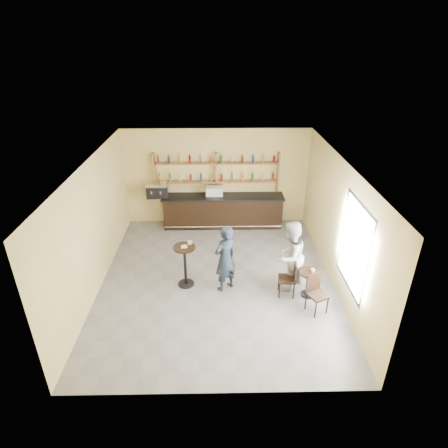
{
  "coord_description": "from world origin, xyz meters",
  "views": [
    {
      "loc": [
        0.03,
        -8.14,
        5.83
      ],
      "look_at": [
        0.2,
        0.8,
        1.25
      ],
      "focal_mm": 30.0,
      "sensor_mm": 36.0,
      "label": 1
    }
  ],
  "objects_px": {
    "bar_counter": "(223,211)",
    "chair_south": "(318,295)",
    "espresso_machine": "(157,190)",
    "man_main": "(225,259)",
    "pedestal_table": "(185,266)",
    "patron_second": "(290,256)",
    "chair_west": "(287,278)",
    "cafe_table": "(309,284)",
    "pastry_case": "(214,191)"
  },
  "relations": [
    {
      "from": "pastry_case",
      "to": "patron_second",
      "type": "distance_m",
      "value": 3.96
    },
    {
      "from": "man_main",
      "to": "cafe_table",
      "type": "xyz_separation_m",
      "value": [
        2.06,
        -0.32,
        -0.54
      ]
    },
    {
      "from": "man_main",
      "to": "chair_west",
      "type": "xyz_separation_m",
      "value": [
        1.51,
        -0.27,
        -0.42
      ]
    },
    {
      "from": "man_main",
      "to": "chair_west",
      "type": "height_order",
      "value": "man_main"
    },
    {
      "from": "pastry_case",
      "to": "chair_south",
      "type": "bearing_deg",
      "value": -64.5
    },
    {
      "from": "espresso_machine",
      "to": "patron_second",
      "type": "xyz_separation_m",
      "value": [
        3.73,
        -3.48,
        -0.39
      ]
    },
    {
      "from": "bar_counter",
      "to": "chair_west",
      "type": "bearing_deg",
      "value": -68.26
    },
    {
      "from": "bar_counter",
      "to": "chair_south",
      "type": "relative_size",
      "value": 4.21
    },
    {
      "from": "man_main",
      "to": "cafe_table",
      "type": "bearing_deg",
      "value": 131.53
    },
    {
      "from": "bar_counter",
      "to": "chair_south",
      "type": "xyz_separation_m",
      "value": [
        2.11,
        -4.43,
        -0.07
      ]
    },
    {
      "from": "chair_south",
      "to": "bar_counter",
      "type": "bearing_deg",
      "value": 88.47
    },
    {
      "from": "chair_south",
      "to": "patron_second",
      "type": "height_order",
      "value": "patron_second"
    },
    {
      "from": "espresso_machine",
      "to": "man_main",
      "type": "relative_size",
      "value": 0.38
    },
    {
      "from": "pedestal_table",
      "to": "patron_second",
      "type": "bearing_deg",
      "value": -3.29
    },
    {
      "from": "bar_counter",
      "to": "chair_west",
      "type": "height_order",
      "value": "bar_counter"
    },
    {
      "from": "pastry_case",
      "to": "chair_west",
      "type": "distance_m",
      "value": 4.25
    },
    {
      "from": "espresso_machine",
      "to": "patron_second",
      "type": "relative_size",
      "value": 0.36
    },
    {
      "from": "chair_west",
      "to": "bar_counter",
      "type": "bearing_deg",
      "value": -152.88
    },
    {
      "from": "pastry_case",
      "to": "pedestal_table",
      "type": "height_order",
      "value": "pastry_case"
    },
    {
      "from": "man_main",
      "to": "chair_south",
      "type": "bearing_deg",
      "value": 116.77
    },
    {
      "from": "chair_west",
      "to": "chair_south",
      "type": "height_order",
      "value": "chair_south"
    },
    {
      "from": "pastry_case",
      "to": "patron_second",
      "type": "bearing_deg",
      "value": -64.48
    },
    {
      "from": "cafe_table",
      "to": "bar_counter",
      "type": "bearing_deg",
      "value": 118.23
    },
    {
      "from": "espresso_machine",
      "to": "pastry_case",
      "type": "height_order",
      "value": "espresso_machine"
    },
    {
      "from": "cafe_table",
      "to": "chair_south",
      "type": "bearing_deg",
      "value": -85.24
    },
    {
      "from": "man_main",
      "to": "chair_west",
      "type": "bearing_deg",
      "value": 130.25
    },
    {
      "from": "pedestal_table",
      "to": "chair_west",
      "type": "relative_size",
      "value": 1.2
    },
    {
      "from": "espresso_machine",
      "to": "patron_second",
      "type": "bearing_deg",
      "value": -48.69
    },
    {
      "from": "chair_south",
      "to": "espresso_machine",
      "type": "bearing_deg",
      "value": 106.77
    },
    {
      "from": "espresso_machine",
      "to": "chair_west",
      "type": "height_order",
      "value": "espresso_machine"
    },
    {
      "from": "cafe_table",
      "to": "man_main",
      "type": "bearing_deg",
      "value": 171.24
    },
    {
      "from": "pedestal_table",
      "to": "patron_second",
      "type": "relative_size",
      "value": 0.61
    },
    {
      "from": "pastry_case",
      "to": "pedestal_table",
      "type": "bearing_deg",
      "value": -105.18
    },
    {
      "from": "pedestal_table",
      "to": "chair_west",
      "type": "bearing_deg",
      "value": -10.25
    },
    {
      "from": "pedestal_table",
      "to": "chair_south",
      "type": "xyz_separation_m",
      "value": [
        3.12,
        -1.11,
        -0.09
      ]
    },
    {
      "from": "patron_second",
      "to": "pastry_case",
      "type": "bearing_deg",
      "value": -108.95
    },
    {
      "from": "man_main",
      "to": "chair_south",
      "type": "height_order",
      "value": "man_main"
    },
    {
      "from": "pastry_case",
      "to": "cafe_table",
      "type": "height_order",
      "value": "pastry_case"
    },
    {
      "from": "bar_counter",
      "to": "cafe_table",
      "type": "relative_size",
      "value": 5.78
    },
    {
      "from": "pedestal_table",
      "to": "cafe_table",
      "type": "relative_size",
      "value": 1.65
    },
    {
      "from": "bar_counter",
      "to": "cafe_table",
      "type": "bearing_deg",
      "value": -61.77
    },
    {
      "from": "cafe_table",
      "to": "chair_south",
      "type": "distance_m",
      "value": 0.62
    },
    {
      "from": "espresso_machine",
      "to": "chair_west",
      "type": "xyz_separation_m",
      "value": [
        3.64,
        -3.78,
        -0.85
      ]
    },
    {
      "from": "bar_counter",
      "to": "chair_west",
      "type": "xyz_separation_m",
      "value": [
        1.51,
        -3.78,
        -0.07
      ]
    },
    {
      "from": "espresso_machine",
      "to": "cafe_table",
      "type": "xyz_separation_m",
      "value": [
        4.19,
        -3.83,
        -0.97
      ]
    },
    {
      "from": "pedestal_table",
      "to": "patron_second",
      "type": "xyz_separation_m",
      "value": [
        2.61,
        -0.15,
        0.36
      ]
    },
    {
      "from": "espresso_machine",
      "to": "pedestal_table",
      "type": "height_order",
      "value": "espresso_machine"
    },
    {
      "from": "chair_west",
      "to": "cafe_table",
      "type": "bearing_deg",
      "value": 90.19
    },
    {
      "from": "espresso_machine",
      "to": "man_main",
      "type": "height_order",
      "value": "man_main"
    },
    {
      "from": "pedestal_table",
      "to": "cafe_table",
      "type": "xyz_separation_m",
      "value": [
        3.07,
        -0.51,
        -0.22
      ]
    }
  ]
}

